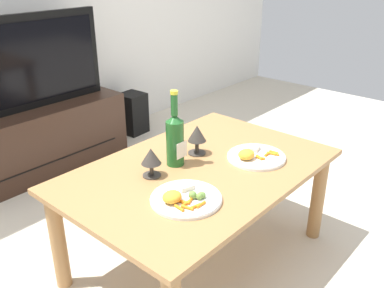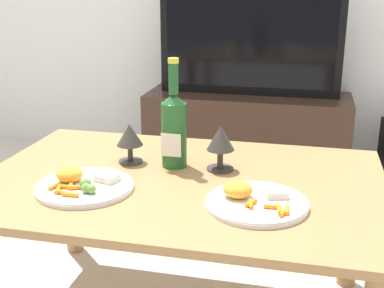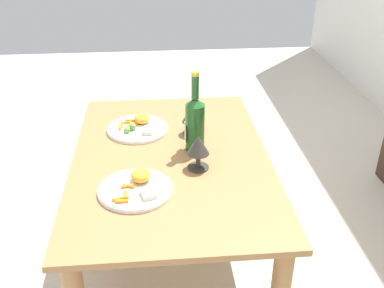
% 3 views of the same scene
% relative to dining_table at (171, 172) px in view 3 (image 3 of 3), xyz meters
% --- Properties ---
extents(ground_plane, '(6.40, 6.40, 0.00)m').
position_rel_dining_table_xyz_m(ground_plane, '(0.00, 0.00, -0.43)').
color(ground_plane, beige).
extents(dining_table, '(1.25, 0.83, 0.52)m').
position_rel_dining_table_xyz_m(dining_table, '(0.00, 0.00, 0.00)').
color(dining_table, '#9E7042').
rests_on(dining_table, ground_plane).
extents(wine_bottle, '(0.08, 0.08, 0.36)m').
position_rel_dining_table_xyz_m(wine_bottle, '(-0.05, 0.11, 0.22)').
color(wine_bottle, '#1E5923').
rests_on(wine_bottle, dining_table).
extents(goblet_left, '(0.09, 0.09, 0.13)m').
position_rel_dining_table_xyz_m(goblet_left, '(-0.20, 0.11, 0.17)').
color(goblet_left, '#38332D').
rests_on(goblet_left, dining_table).
extents(goblet_right, '(0.09, 0.09, 0.15)m').
position_rel_dining_table_xyz_m(goblet_right, '(0.11, 0.11, 0.18)').
color(goblet_right, '#38332D').
rests_on(goblet_right, dining_table).
extents(dinner_plate_left, '(0.29, 0.29, 0.06)m').
position_rel_dining_table_xyz_m(dinner_plate_left, '(-0.26, -0.14, 0.10)').
color(dinner_plate_left, white).
rests_on(dinner_plate_left, dining_table).
extents(dinner_plate_right, '(0.28, 0.28, 0.06)m').
position_rel_dining_table_xyz_m(dinner_plate_right, '(0.25, -0.14, 0.10)').
color(dinner_plate_right, white).
rests_on(dinner_plate_right, dining_table).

